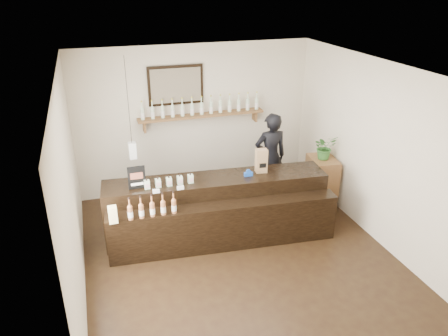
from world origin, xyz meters
name	(u,v)px	position (x,y,z in m)	size (l,w,h in m)	color
ground	(238,253)	(0.00, 0.00, 0.00)	(5.00, 5.00, 0.00)	black
room_shell	(239,150)	(0.00, 0.00, 1.70)	(5.00, 5.00, 5.00)	beige
back_wall_decor	(189,103)	(-0.14, 2.37, 1.75)	(2.66, 0.96, 1.69)	brown
counter	(218,211)	(-0.13, 0.57, 0.46)	(3.58, 1.25, 1.15)	black
promo_sign	(137,178)	(-1.35, 0.70, 1.17)	(0.26, 0.03, 0.36)	black
paper_bag	(261,161)	(0.63, 0.69, 1.18)	(0.19, 0.15, 0.39)	olive
tape_dispenser	(248,173)	(0.38, 0.61, 1.03)	(0.14, 0.06, 0.11)	#1644A0
side_cabinet	(321,181)	(2.00, 1.07, 0.45)	(0.53, 0.67, 0.90)	brown
potted_plant	(325,147)	(2.00, 1.07, 1.11)	(0.39, 0.34, 0.44)	#336E2C
shopkeeper	(270,152)	(1.17, 1.55, 0.95)	(0.69, 0.45, 1.90)	black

